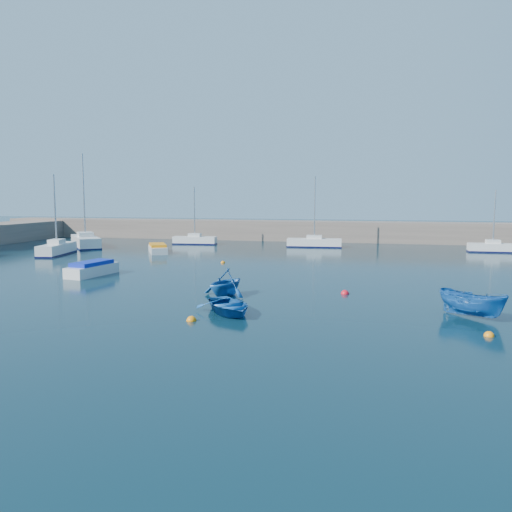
% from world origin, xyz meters
% --- Properties ---
extents(ground, '(220.00, 220.00, 0.00)m').
position_xyz_m(ground, '(0.00, 0.00, 0.00)').
color(ground, '#0B242F').
rests_on(ground, ground).
extents(back_wall, '(96.00, 4.50, 2.60)m').
position_xyz_m(back_wall, '(0.00, 46.00, 1.30)').
color(back_wall, '#6F6155').
rests_on(back_wall, ground).
extents(sailboat_3, '(2.85, 6.25, 8.05)m').
position_xyz_m(sailboat_3, '(-25.97, 23.67, 0.62)').
color(sailboat_3, silver).
rests_on(sailboat_3, ground).
extents(sailboat_4, '(7.10, 7.87, 10.79)m').
position_xyz_m(sailboat_4, '(-27.66, 31.52, 0.69)').
color(sailboat_4, silver).
rests_on(sailboat_4, ground).
extents(sailboat_5, '(5.41, 1.92, 7.07)m').
position_xyz_m(sailboat_5, '(-16.32, 37.53, 0.54)').
color(sailboat_5, silver).
rests_on(sailboat_5, ground).
extents(sailboat_6, '(6.39, 2.22, 8.20)m').
position_xyz_m(sailboat_6, '(-1.54, 37.49, 0.55)').
color(sailboat_6, silver).
rests_on(sailboat_6, ground).
extents(sailboat_7, '(4.92, 1.45, 6.57)m').
position_xyz_m(sailboat_7, '(17.48, 36.33, 0.53)').
color(sailboat_7, silver).
rests_on(sailboat_7, ground).
extents(motorboat_1, '(2.17, 4.57, 1.08)m').
position_xyz_m(motorboat_1, '(-15.09, 12.44, 0.50)').
color(motorboat_1, silver).
rests_on(motorboat_1, ground).
extents(motorboat_2, '(3.67, 4.80, 0.95)m').
position_xyz_m(motorboat_2, '(-16.78, 27.68, 0.44)').
color(motorboat_2, silver).
rests_on(motorboat_2, ground).
extents(dinghy_center, '(4.37, 4.59, 0.77)m').
position_xyz_m(dinghy_center, '(-1.73, 3.13, 0.39)').
color(dinghy_center, '#17539E').
rests_on(dinghy_center, ground).
extents(dinghy_left, '(3.49, 3.76, 1.62)m').
position_xyz_m(dinghy_left, '(-3.17, 7.37, 0.81)').
color(dinghy_left, '#17539E').
rests_on(dinghy_left, ground).
extents(dinghy_right, '(3.52, 3.27, 1.35)m').
position_xyz_m(dinghy_right, '(10.00, 5.00, 0.68)').
color(dinghy_right, '#17539E').
rests_on(dinghy_right, ground).
extents(buoy_0, '(0.48, 0.48, 0.48)m').
position_xyz_m(buoy_0, '(-3.00, 1.24, 0.00)').
color(buoy_0, orange).
rests_on(buoy_0, ground).
extents(buoy_1, '(0.50, 0.50, 0.50)m').
position_xyz_m(buoy_1, '(3.67, 9.59, 0.00)').
color(buoy_1, red).
rests_on(buoy_1, ground).
extents(buoy_3, '(0.39, 0.39, 0.39)m').
position_xyz_m(buoy_3, '(-7.72, 21.50, 0.00)').
color(buoy_3, orange).
rests_on(buoy_3, ground).
extents(buoy_5, '(0.43, 0.43, 0.43)m').
position_xyz_m(buoy_5, '(10.11, 1.69, 0.00)').
color(buoy_5, orange).
rests_on(buoy_5, ground).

